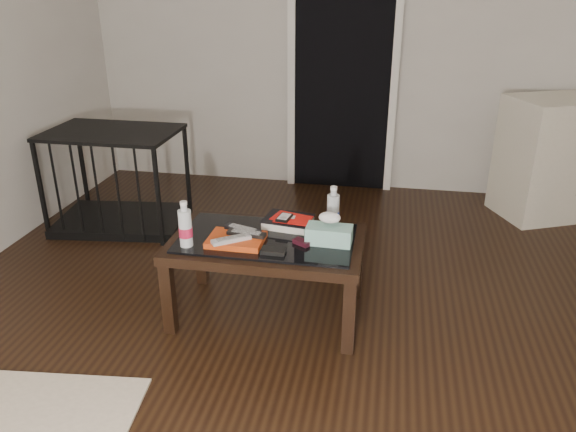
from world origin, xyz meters
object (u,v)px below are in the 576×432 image
water_bottle_left (185,224)px  coffee_table (267,248)px  textbook (288,222)px  water_bottle_right (333,208)px  tissue_box (329,235)px  pet_crate (119,195)px

water_bottle_left → coffee_table: bearing=23.9°
textbook → water_bottle_right: 0.26m
water_bottle_left → tissue_box: 0.72m
coffee_table → water_bottle_right: water_bottle_right is taller
coffee_table → water_bottle_right: 0.41m
textbook → water_bottle_left: water_bottle_left is taller
water_bottle_right → tissue_box: 0.19m
coffee_table → textbook: textbook is taller
textbook → tissue_box: size_ratio=1.09×
coffee_table → water_bottle_right: size_ratio=4.20×
coffee_table → water_bottle_left: 0.45m
water_bottle_left → tissue_box: bearing=12.9°
textbook → water_bottle_left: (-0.46, -0.33, 0.10)m
pet_crate → water_bottle_right: bearing=-32.6°
water_bottle_right → textbook: bearing=-177.2°
pet_crate → water_bottle_left: bearing=-57.0°
water_bottle_right → tissue_box: water_bottle_right is taller
water_bottle_right → pet_crate: bearing=154.3°
pet_crate → water_bottle_left: 1.52m
water_bottle_left → water_bottle_right: (0.70, 0.34, 0.00)m
textbook → tissue_box: (0.24, -0.17, 0.02)m
textbook → water_bottle_left: size_ratio=1.05×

